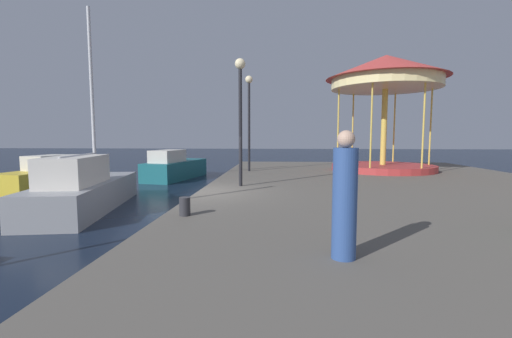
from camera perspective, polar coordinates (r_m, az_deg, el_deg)
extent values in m
plane|color=black|center=(11.02, -9.59, -7.80)|extent=(120.00, 120.00, 0.00)
cube|color=#5B564F|center=(11.42, 25.31, -5.73)|extent=(13.38, 25.73, 0.80)
cube|color=gray|center=(13.21, -26.34, -3.93)|extent=(2.88, 6.41, 0.98)
cube|color=beige|center=(12.29, -27.93, -0.23)|extent=(1.75, 2.90, 0.90)
cylinder|color=silver|center=(14.02, -25.59, 11.15)|extent=(0.12, 0.12, 6.11)
cylinder|color=silver|center=(12.64, -27.32, 1.98)|extent=(0.54, 2.76, 0.08)
cube|color=#19606B|center=(20.98, -13.13, -0.13)|extent=(2.64, 5.41, 1.06)
cube|color=beige|center=(20.07, -14.45, 2.09)|extent=(1.60, 2.46, 0.68)
cube|color=#4C6070|center=(21.07, -12.96, 2.64)|extent=(1.03, 0.29, 0.31)
cube|color=gold|center=(18.97, -31.59, -1.55)|extent=(2.18, 4.55, 0.94)
cube|color=beige|center=(19.04, -31.32, 0.94)|extent=(1.37, 2.06, 0.68)
cube|color=#4C6070|center=(19.74, -29.45, 1.56)|extent=(0.97, 0.23, 0.31)
cylinder|color=#B23333|center=(18.38, 20.27, 0.23)|extent=(4.99, 4.99, 0.30)
cylinder|color=gold|center=(18.32, 20.47, 6.51)|extent=(0.28, 0.28, 3.73)
cylinder|color=#F2E099|center=(18.49, 20.69, 13.07)|extent=(5.21, 5.21, 0.50)
cone|color=#C63D38|center=(18.63, 20.78, 15.57)|extent=(5.79, 5.79, 1.14)
cylinder|color=gold|center=(19.08, 26.99, 6.21)|extent=(0.08, 0.08, 3.73)
cylinder|color=gold|center=(20.51, 21.95, 6.31)|extent=(0.08, 0.08, 3.73)
cylinder|color=gold|center=(19.94, 15.76, 6.53)|extent=(0.08, 0.08, 3.73)
cylinder|color=gold|center=(17.82, 13.48, 6.74)|extent=(0.08, 0.08, 3.73)
cylinder|color=gold|center=(16.15, 18.59, 6.76)|extent=(0.08, 0.08, 3.73)
cylinder|color=gold|center=(16.85, 26.05, 6.43)|extent=(0.08, 0.08, 3.73)
cylinder|color=black|center=(11.79, -2.60, 6.73)|extent=(0.12, 0.12, 3.95)
sphere|color=#F9E5B2|center=(12.03, -2.65, 17.05)|extent=(0.36, 0.36, 0.36)
cylinder|color=black|center=(16.93, -1.16, 6.88)|extent=(0.12, 0.12, 4.27)
sphere|color=#F9E5B2|center=(17.14, -1.18, 14.64)|extent=(0.36, 0.36, 0.36)
cylinder|color=#2D2D33|center=(7.61, -11.74, -6.10)|extent=(0.24, 0.24, 0.40)
cylinder|color=#2D4C8C|center=(4.93, 14.49, -5.62)|extent=(0.34, 0.34, 1.55)
sphere|color=tan|center=(4.84, 14.74, 4.84)|extent=(0.24, 0.24, 0.24)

